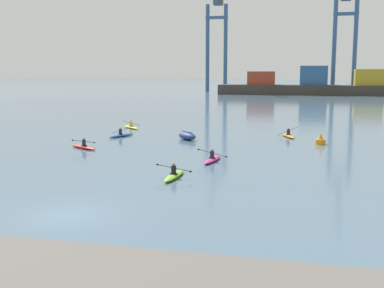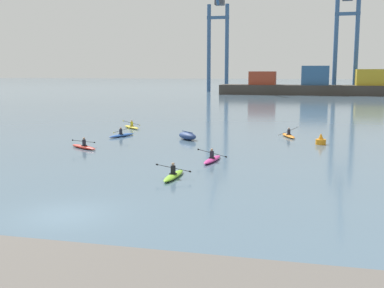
{
  "view_description": "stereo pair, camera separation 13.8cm",
  "coord_description": "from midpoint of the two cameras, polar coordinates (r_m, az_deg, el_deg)",
  "views": [
    {
      "loc": [
        10.23,
        -18.71,
        6.36
      ],
      "look_at": [
        1.39,
        18.11,
        0.6
      ],
      "focal_mm": 44.73,
      "sensor_mm": 36.0,
      "label": 1
    },
    {
      "loc": [
        10.37,
        -18.67,
        6.36
      ],
      "look_at": [
        1.39,
        18.11,
        0.6
      ],
      "focal_mm": 44.73,
      "sensor_mm": 36.0,
      "label": 2
    }
  ],
  "objects": [
    {
      "name": "kayak_blue",
      "position": [
        47.55,
        -8.53,
        1.08
      ],
      "size": [
        2.08,
        3.38,
        0.97
      ],
      "color": "#2856B2",
      "rests_on": "ground"
    },
    {
      "name": "gantry_crane_west_mid",
      "position": [
        142.66,
        17.82,
        12.98
      ],
      "size": [
        6.8,
        20.22,
        38.05
      ],
      "color": "#335684",
      "rests_on": "ground"
    },
    {
      "name": "gantry_crane_west",
      "position": [
        153.31,
        2.91,
        12.97
      ],
      "size": [
        6.95,
        15.28,
        36.42
      ],
      "color": "#335684",
      "rests_on": "ground"
    },
    {
      "name": "kayak_orange",
      "position": [
        47.69,
        11.3,
        1.03
      ],
      "size": [
        2.03,
        3.39,
        1.08
      ],
      "color": "orange",
      "rests_on": "ground"
    },
    {
      "name": "kayak_red",
      "position": [
        40.78,
        -12.9,
        -0.3
      ],
      "size": [
        3.21,
        2.29,
        0.95
      ],
      "color": "red",
      "rests_on": "ground"
    },
    {
      "name": "ground_plane",
      "position": [
        22.27,
        -14.86,
        -8.24
      ],
      "size": [
        800.0,
        800.0,
        0.0
      ],
      "primitive_type": "plane",
      "color": "slate"
    },
    {
      "name": "channel_buoy",
      "position": [
        43.53,
        14.98,
        0.43
      ],
      "size": [
        0.9,
        0.9,
        1.0
      ],
      "color": "orange",
      "rests_on": "ground"
    },
    {
      "name": "kayak_lime",
      "position": [
        28.91,
        -2.28,
        -3.71
      ],
      "size": [
        2.27,
        3.42,
        0.95
      ],
      "color": "#7ABC2D",
      "rests_on": "ground"
    },
    {
      "name": "kayak_yellow",
      "position": [
        54.37,
        -7.36,
        2.04
      ],
      "size": [
        2.85,
        2.81,
        0.99
      ],
      "color": "yellow",
      "rests_on": "ground"
    },
    {
      "name": "kayak_magenta",
      "position": [
        34.13,
        2.33,
        -1.8
      ],
      "size": [
        2.25,
        3.45,
        0.95
      ],
      "color": "#C13384",
      "rests_on": "ground"
    },
    {
      "name": "container_barge",
      "position": [
        135.81,
        14.32,
        6.75
      ],
      "size": [
        51.69,
        8.21,
        7.88
      ],
      "color": "#38332D",
      "rests_on": "ground"
    },
    {
      "name": "capsized_dinghy",
      "position": [
        44.98,
        -0.67,
        0.97
      ],
      "size": [
        2.6,
        2.63,
        0.76
      ],
      "color": "navy",
      "rests_on": "ground"
    }
  ]
}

